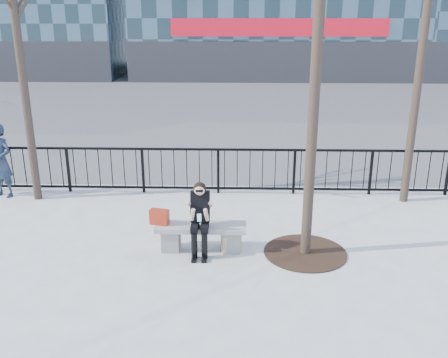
{
  "coord_description": "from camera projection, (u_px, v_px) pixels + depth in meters",
  "views": [
    {
      "loc": [
        0.66,
        -8.26,
        4.19
      ],
      "look_at": [
        0.4,
        0.8,
        1.1
      ],
      "focal_mm": 40.0,
      "sensor_mm": 36.0,
      "label": 1
    }
  ],
  "objects": [
    {
      "name": "handbag",
      "position": [
        159.0,
        217.0,
        9.03
      ],
      "size": [
        0.36,
        0.23,
        0.28
      ],
      "primitive_type": "cube",
      "rotation": [
        0.0,
        0.0,
        -0.23
      ],
      "color": "#A02513",
      "rests_on": "bench_main"
    },
    {
      "name": "standing_man",
      "position": [
        1.0,
        161.0,
        11.54
      ],
      "size": [
        0.73,
        0.59,
        1.73
      ],
      "primitive_type": "imported",
      "rotation": [
        0.0,
        0.0,
        -0.31
      ],
      "color": "black",
      "rests_on": "ground"
    },
    {
      "name": "bench_main",
      "position": [
        201.0,
        234.0,
        9.09
      ],
      "size": [
        1.65,
        0.46,
        0.49
      ],
      "color": "slate",
      "rests_on": "ground"
    },
    {
      "name": "shopping_bag",
      "position": [
        231.0,
        243.0,
        9.04
      ],
      "size": [
        0.38,
        0.25,
        0.33
      ],
      "primitive_type": "cube",
      "rotation": [
        0.0,
        0.0,
        0.37
      ],
      "color": "beige",
      "rests_on": "ground"
    },
    {
      "name": "seated_woman",
      "position": [
        200.0,
        219.0,
        8.82
      ],
      "size": [
        0.5,
        0.64,
        1.34
      ],
      "color": "black",
      "rests_on": "ground"
    },
    {
      "name": "street_surface",
      "position": [
        224.0,
        104.0,
        23.38
      ],
      "size": [
        60.0,
        23.0,
        0.01
      ],
      "primitive_type": "cube",
      "color": "#474747",
      "rests_on": "ground"
    },
    {
      "name": "railing",
      "position": [
        210.0,
        171.0,
        11.85
      ],
      "size": [
        14.0,
        0.06,
        1.1
      ],
      "color": "black",
      "rests_on": "ground"
    },
    {
      "name": "ground",
      "position": [
        201.0,
        249.0,
        9.19
      ],
      "size": [
        120.0,
        120.0,
        0.0
      ],
      "primitive_type": "plane",
      "color": "#A4A59F",
      "rests_on": "ground"
    },
    {
      "name": "tree_grate",
      "position": [
        305.0,
        252.0,
        9.04
      ],
      "size": [
        1.5,
        1.5,
        0.02
      ],
      "primitive_type": "cylinder",
      "color": "black",
      "rests_on": "ground"
    }
  ]
}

